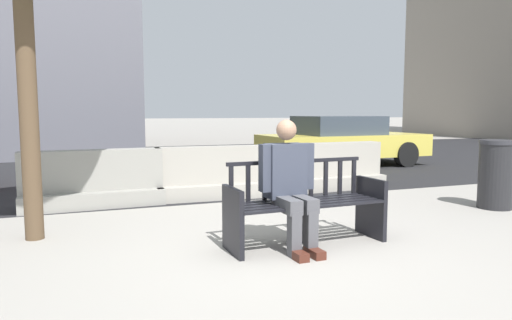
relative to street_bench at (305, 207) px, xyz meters
name	(u,v)px	position (x,y,z in m)	size (l,w,h in m)	color
ground_plane	(277,255)	(-0.42, -0.25, -0.40)	(200.00, 200.00, 0.00)	gray
street_asphalt	(152,163)	(-0.42, 8.45, -0.39)	(120.00, 12.00, 0.01)	black
street_bench	(305,207)	(0.00, 0.00, 0.00)	(1.71, 0.59, 0.88)	black
seated_person	(290,181)	(-0.21, -0.06, 0.29)	(0.58, 0.73, 1.31)	#383D4C
jersey_barrier_centre	(217,177)	(-0.14, 2.91, -0.06)	(2.03, 0.76, 0.84)	#9E998E
jersey_barrier_left	(93,183)	(-2.05, 2.86, -0.06)	(2.02, 0.75, 0.84)	gray
jersey_barrier_right	(330,170)	(2.01, 2.98, -0.06)	(2.03, 0.76, 0.84)	#9E998E
car_taxi_near	(342,141)	(4.10, 6.01, 0.25)	(4.39, 2.02, 1.29)	#DBC64C
trash_bin	(496,174)	(3.40, 0.65, 0.10)	(0.49, 0.49, 0.99)	#232326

